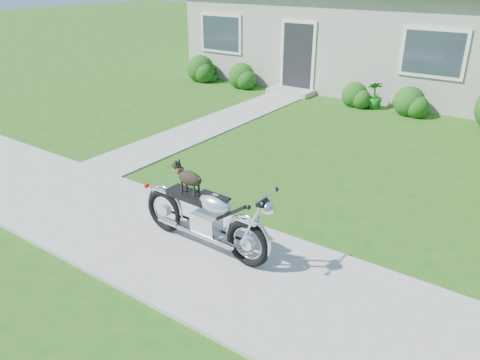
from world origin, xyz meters
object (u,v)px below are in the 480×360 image
potted_plant_left (213,72)px  motorcycle_with_dog (205,215)px  house (383,16)px  potted_plant_right (375,95)px

potted_plant_left → motorcycle_with_dog: (6.55, -8.42, 0.22)m
potted_plant_left → motorcycle_with_dog: bearing=-52.1°
house → motorcycle_with_dog: size_ratio=5.67×
house → motorcycle_with_dog: house is taller
house → potted_plant_left: size_ratio=18.73×
house → potted_plant_left: bearing=-142.9°
motorcycle_with_dog → house: bearing=100.9°
potted_plant_left → motorcycle_with_dog: motorcycle_with_dog is taller
potted_plant_right → house: bearing=109.8°
house → potted_plant_left: 5.99m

